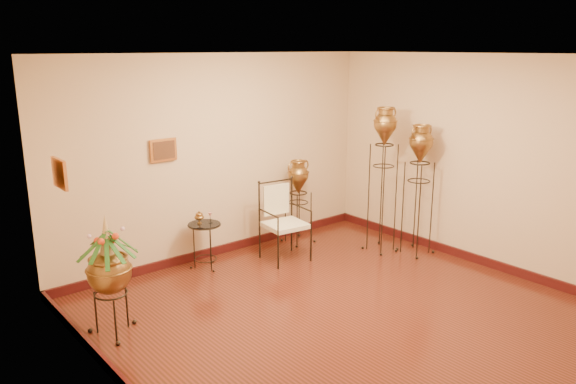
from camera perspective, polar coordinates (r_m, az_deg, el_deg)
ground at (r=6.40m, az=5.80°, el=-12.25°), size 5.00×5.00×0.00m
room_shell at (r=5.83m, az=6.15°, el=3.15°), size 5.02×5.02×2.81m
amphora_tall at (r=8.05m, az=9.62°, el=1.39°), size 0.50×0.50×2.10m
amphora_mid at (r=8.06m, az=13.10°, el=0.31°), size 0.54×0.54×1.87m
amphora_short at (r=8.37m, az=1.05°, el=-0.95°), size 0.46×0.46×1.28m
planter_urn at (r=5.95m, az=-17.74°, el=-7.31°), size 0.77×0.77×1.31m
armchair at (r=7.70m, az=-0.29°, el=-3.05°), size 0.67×0.64×1.09m
side_table at (r=7.56m, az=-8.43°, el=-5.33°), size 0.51×0.51×0.78m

